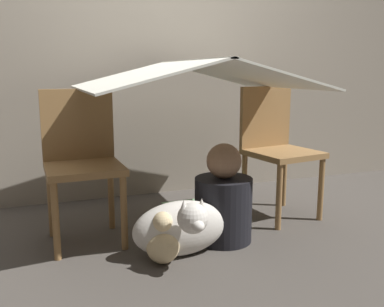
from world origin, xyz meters
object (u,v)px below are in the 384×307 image
Objects in this scene: chair_right at (276,145)px; person_front at (223,202)px; chair_left at (82,158)px; dog at (182,227)px.

person_front is (-0.51, -0.30, -0.24)m from chair_right.
person_front is (0.73, -0.30, -0.24)m from chair_left.
chair_left is at bearing 170.78° from chair_right.
dog is at bearing -46.80° from chair_left.
person_front is at bearing -158.64° from chair_right.
chair_right reaches higher than dog.
chair_left reaches higher than person_front.
person_front is 1.11× the size of dog.
chair_right is (1.24, -0.00, 0.00)m from chair_left.
chair_left is 1.00× the size of chair_right.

